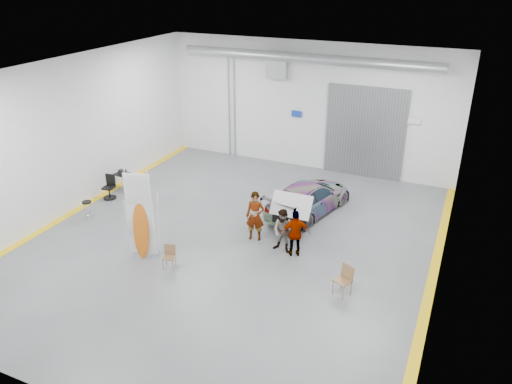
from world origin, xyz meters
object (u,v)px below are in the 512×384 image
at_px(shop_stool, 88,210).
at_px(sedan_car, 309,198).
at_px(surfboard_display, 139,222).
at_px(folding_chair_far, 342,286).
at_px(person_b, 283,231).
at_px(folding_chair_near, 169,261).
at_px(work_table, 125,174).
at_px(person_c, 296,233).
at_px(person_a, 255,216).
at_px(office_chair, 110,188).

bearing_deg(shop_stool, sedan_car, 27.77).
distance_m(sedan_car, surfboard_display, 6.87).
xyz_separation_m(sedan_car, folding_chair_far, (2.68, -4.79, -0.34)).
bearing_deg(sedan_car, folding_chair_far, 133.49).
xyz_separation_m(person_b, folding_chair_near, (-3.01, -2.48, -0.55)).
bearing_deg(shop_stool, surfboard_display, -22.00).
distance_m(folding_chair_near, work_table, 6.94).
relative_size(person_c, shop_stool, 2.29).
relative_size(person_a, work_table, 1.60).
height_order(folding_chair_near, office_chair, office_chair).
bearing_deg(surfboard_display, person_a, 24.81).
bearing_deg(surfboard_display, office_chair, 124.05).
distance_m(sedan_car, shop_stool, 8.66).
distance_m(sedan_car, folding_chair_near, 6.37).
bearing_deg(surfboard_display, shop_stool, 141.71).
height_order(shop_stool, work_table, work_table).
distance_m(person_b, person_c, 0.47).
xyz_separation_m(person_a, folding_chair_near, (-1.79, -2.86, -0.67)).
relative_size(person_b, surfboard_display, 0.49).
distance_m(surfboard_display, folding_chair_far, 6.90).
relative_size(person_b, office_chair, 1.57).
xyz_separation_m(surfboard_display, office_chair, (-4.00, 3.31, -0.87)).
relative_size(folding_chair_near, shop_stool, 1.07).
xyz_separation_m(sedan_car, office_chair, (-8.10, -2.16, -0.19)).
distance_m(surfboard_display, office_chair, 5.26).
bearing_deg(surfboard_display, person_c, 8.61).
height_order(person_a, shop_stool, person_a).
height_order(folding_chair_far, shop_stool, folding_chair_far).
bearing_deg(folding_chair_near, folding_chair_far, -8.17).
bearing_deg(work_table, shop_stool, -82.07).
height_order(folding_chair_far, office_chair, office_chair).
distance_m(person_c, folding_chair_near, 4.27).
bearing_deg(folding_chair_far, work_table, -173.58).
bearing_deg(surfboard_display, person_b, 11.69).
bearing_deg(shop_stool, person_b, 6.04).
xyz_separation_m(folding_chair_near, shop_stool, (-4.81, 1.65, 0.12)).
distance_m(surfboard_display, shop_stool, 3.95).
bearing_deg(shop_stool, folding_chair_near, -18.93).
bearing_deg(person_c, sedan_car, -105.56).
xyz_separation_m(sedan_car, person_c, (0.63, -3.28, 0.20)).
bearing_deg(folding_chair_far, person_c, 168.85).
bearing_deg(folding_chair_near, work_table, 121.53).
relative_size(person_b, work_table, 1.38).
bearing_deg(folding_chair_near, sedan_car, 46.05).
bearing_deg(work_table, person_a, -13.63).
xyz_separation_m(person_b, office_chair, (-8.26, 1.05, -0.35)).
xyz_separation_m(person_c, shop_stool, (-8.29, -0.76, -0.48)).
distance_m(folding_chair_near, folding_chair_far, 5.61).
height_order(person_a, person_b, person_a).
height_order(person_b, shop_stool, person_b).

